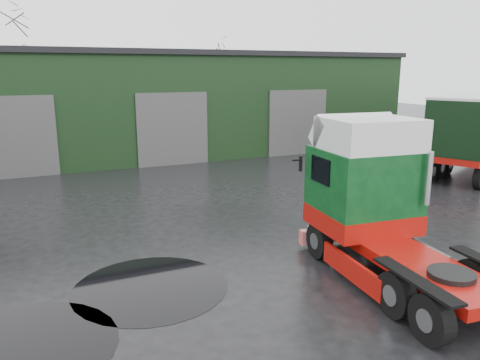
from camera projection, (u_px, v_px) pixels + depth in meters
name	position (u px, v px, depth m)	size (l,w,h in m)	color
ground	(247.00, 260.00, 13.09)	(100.00, 100.00, 0.00)	black
warehouse	(146.00, 101.00, 30.90)	(32.40, 12.40, 6.30)	black
hero_tractor	(407.00, 208.00, 11.07)	(2.75, 6.48, 4.02)	#0A3B16
wash_bucket	(406.00, 243.00, 13.99)	(0.34, 0.34, 0.31)	#07068F
tree_back_a	(13.00, 76.00, 36.20)	(4.40, 4.40, 9.50)	black
tree_back_b	(207.00, 86.00, 42.84)	(4.40, 4.40, 7.50)	black
puddle_0	(151.00, 287.00, 11.45)	(3.79, 3.79, 0.01)	black
puddle_1	(333.00, 218.00, 16.81)	(1.73, 1.73, 0.01)	black
puddle_2	(16.00, 350.00, 8.89)	(3.81, 3.81, 0.01)	black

